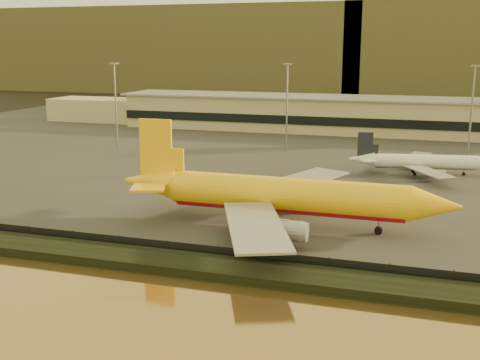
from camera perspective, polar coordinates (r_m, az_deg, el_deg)
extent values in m
plane|color=black|center=(99.85, -0.63, -5.20)|extent=(900.00, 900.00, 0.00)
cube|color=black|center=(84.55, -4.27, -8.10)|extent=(320.00, 7.00, 1.40)
cube|color=#2D2D2D|center=(190.10, 8.37, 3.29)|extent=(320.00, 220.00, 0.20)
cube|color=black|center=(87.83, -3.30, -6.86)|extent=(300.00, 0.05, 2.20)
cube|color=tan|center=(218.68, 9.72, 6.07)|extent=(160.00, 22.00, 12.00)
cube|color=black|center=(207.78, 9.27, 5.47)|extent=(160.00, 0.60, 3.00)
cube|color=gray|center=(218.06, 9.78, 7.71)|extent=(164.00, 24.00, 0.60)
cube|color=tan|center=(253.60, -12.06, 6.52)|extent=(50.00, 18.00, 9.00)
cylinder|color=slate|center=(184.56, -11.69, 6.83)|extent=(0.50, 0.50, 25.00)
cube|color=slate|center=(183.76, -11.87, 10.77)|extent=(2.20, 2.20, 0.40)
cylinder|color=slate|center=(175.76, 4.46, 6.77)|extent=(0.50, 0.50, 25.00)
cube|color=slate|center=(174.92, 4.53, 10.91)|extent=(2.20, 2.20, 0.40)
cylinder|color=slate|center=(169.52, 21.06, 5.75)|extent=(0.50, 0.50, 25.00)
cube|color=slate|center=(168.65, 21.41, 10.03)|extent=(2.20, 2.20, 0.40)
cube|color=brown|center=(462.55, -4.03, 12.24)|extent=(260.00, 160.00, 55.00)
cylinder|color=yellow|center=(102.72, 4.48, -1.37)|extent=(40.66, 6.01, 5.87)
cylinder|color=#B90A1C|center=(102.97, 4.47, -1.93)|extent=(39.53, 4.72, 4.58)
cone|color=yellow|center=(100.35, 18.12, -2.32)|extent=(7.92, 5.90, 5.87)
cone|color=yellow|center=(110.88, -8.41, -0.19)|extent=(10.18, 5.91, 5.87)
cube|color=yellow|center=(109.16, -7.98, 3.07)|extent=(6.21, 0.49, 10.27)
cube|color=yellow|center=(115.07, -6.14, 0.57)|extent=(7.08, 7.04, 0.35)
cube|color=yellow|center=(104.68, -8.69, -0.72)|extent=(7.10, 7.06, 0.35)
cube|color=gray|center=(118.06, 5.65, -0.06)|extent=(16.77, 26.52, 0.35)
cylinder|color=gray|center=(114.26, 6.62, -1.34)|extent=(6.78, 3.25, 3.23)
cube|color=gray|center=(88.65, 1.47, -4.31)|extent=(16.91, 26.50, 0.35)
cylinder|color=gray|center=(91.97, 3.82, -4.76)|extent=(6.78, 3.25, 3.23)
cylinder|color=black|center=(101.87, 13.00, -4.67)|extent=(1.29, 1.03, 1.29)
cylinder|color=slate|center=(101.67, 13.01, -4.31)|extent=(0.23, 0.23, 2.64)
cylinder|color=black|center=(102.56, 1.79, -4.22)|extent=(1.29, 1.03, 1.29)
cylinder|color=slate|center=(102.37, 1.79, -3.86)|extent=(0.23, 0.23, 2.64)
cylinder|color=black|center=(107.45, 2.55, -3.44)|extent=(1.29, 1.03, 1.29)
cylinder|color=slate|center=(107.27, 2.55, -3.09)|extent=(0.23, 0.23, 2.64)
cylinder|color=white|center=(151.01, 17.14, 1.69)|extent=(24.14, 7.45, 3.32)
cylinder|color=gray|center=(151.11, 17.13, 1.48)|extent=(23.36, 6.61, 2.59)
cone|color=white|center=(149.16, 11.48, 1.97)|extent=(6.47, 4.32, 3.32)
cube|color=black|center=(148.59, 11.80, 3.35)|extent=(3.65, 0.90, 5.82)
cube|color=white|center=(152.48, 11.90, 2.28)|extent=(3.73, 3.59, 0.20)
cube|color=white|center=(145.96, 12.09, 1.81)|extent=(4.42, 4.35, 0.20)
cube|color=gray|center=(159.87, 16.37, 2.11)|extent=(7.65, 15.60, 0.20)
cylinder|color=gray|center=(158.13, 17.07, 1.62)|extent=(4.25, 2.50, 1.83)
cube|color=gray|center=(142.16, 17.45, 0.78)|extent=(11.88, 15.15, 0.20)
cylinder|color=gray|center=(144.80, 17.93, 0.58)|extent=(4.25, 2.50, 1.83)
cylinder|color=black|center=(153.34, 20.44, 0.55)|extent=(0.82, 0.70, 0.73)
cylinder|color=slate|center=(153.26, 20.45, 0.69)|extent=(0.17, 0.17, 1.50)
cylinder|color=black|center=(149.69, 16.23, 0.57)|extent=(0.82, 0.70, 0.73)
cylinder|color=slate|center=(149.61, 16.24, 0.71)|extent=(0.17, 0.17, 1.50)
cylinder|color=black|center=(152.58, 16.06, 0.80)|extent=(0.82, 0.70, 0.73)
cylinder|color=slate|center=(152.51, 16.07, 0.94)|extent=(0.17, 0.17, 1.50)
cube|color=yellow|center=(126.11, 14.16, -1.21)|extent=(4.94, 3.23, 2.05)
cube|color=white|center=(133.88, -4.09, -0.16)|extent=(3.82, 2.58, 1.58)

